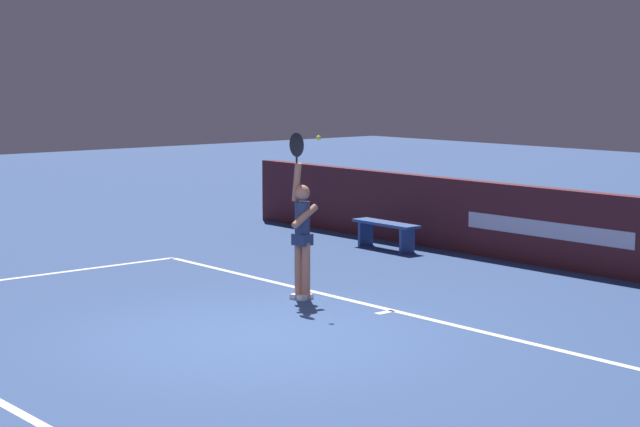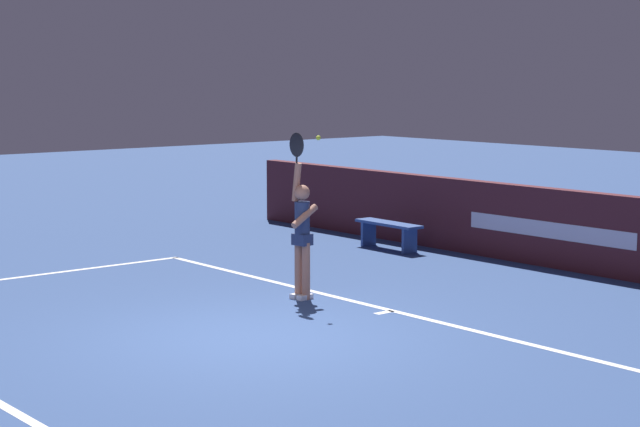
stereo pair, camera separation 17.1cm
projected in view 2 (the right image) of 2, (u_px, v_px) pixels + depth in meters
ground_plane at (257, 337)px, 12.87m from camera, size 60.00×60.00×0.00m
court_lines at (216, 345)px, 12.50m from camera, size 10.95×5.80×0.00m
back_wall at (590, 233)px, 16.92m from camera, size 16.66×0.25×1.29m
tennis_player at (302, 231)px, 14.94m from camera, size 0.43×0.48×2.33m
tennis_ball at (318, 138)px, 14.54m from camera, size 0.07×0.07×0.07m
courtside_bench_near at (389, 229)px, 19.26m from camera, size 1.47×0.40×0.49m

